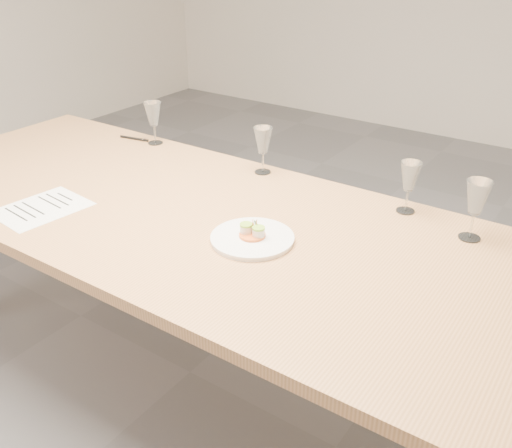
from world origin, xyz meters
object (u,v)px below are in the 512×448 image
Objects in this scene: dinner_plate at (252,238)px; recipe_sheet at (42,208)px; ballpoint_pen at (134,138)px; dining_table at (180,224)px; wine_glass_0 at (153,115)px; wine_glass_2 at (410,178)px; wine_glass_1 at (263,141)px; wine_glass_3 at (477,199)px.

dinner_plate reaches higher than recipe_sheet.
recipe_sheet is at bearing -80.38° from ballpoint_pen.
dining_table is 0.70m from wine_glass_0.
wine_glass_2 is (0.66, 0.41, 0.19)m from dining_table.
ballpoint_pen is 0.17m from wine_glass_0.
recipe_sheet is 0.84m from wine_glass_1.
wine_glass_3 is (0.24, -0.07, 0.01)m from wine_glass_2.
ballpoint_pen is 0.81× the size of wine_glass_1.
dinner_plate reaches higher than ballpoint_pen.
wine_glass_2 reaches higher than dining_table.
dining_table is 0.47m from wine_glass_1.
dining_table is 7.61× the size of recipe_sheet.
wine_glass_2 is at bearing -10.56° from ballpoint_pen.
recipe_sheet is 0.74m from ballpoint_pen.
ballpoint_pen is (-0.63, 0.42, 0.07)m from dining_table.
wine_glass_1 is (0.70, 0.01, 0.12)m from ballpoint_pen.
dining_table is 16.10× the size of ballpoint_pen.
wine_glass_0 is (-0.14, 0.71, 0.13)m from recipe_sheet.
dinner_plate is at bearing -35.88° from ballpoint_pen.
wine_glass_0 is 1.02× the size of wine_glass_1.
wine_glass_2 reaches higher than recipe_sheet.
dinner_plate is 0.69m from wine_glass_3.
recipe_sheet is 2.12× the size of ballpoint_pen.
dinner_plate is 1.74× the size of ballpoint_pen.
recipe_sheet is at bearing -143.87° from dining_table.
dinner_plate is 1.00m from wine_glass_0.
ballpoint_pen is at bearing -179.35° from wine_glass_1.
wine_glass_3 is (1.53, -0.07, 0.13)m from ballpoint_pen.
recipe_sheet is at bearing -154.02° from wine_glass_3.
recipe_sheet is at bearing -162.87° from dinner_plate.
dining_table is 0.80m from wine_glass_2.
wine_glass_3 reaches higher than wine_glass_2.
wine_glass_3 is (0.83, -0.08, 0.01)m from wine_glass_1.
ballpoint_pen reaches higher than dining_table.
dinner_plate is at bearing 23.55° from recipe_sheet.
wine_glass_1 reaches higher than wine_glass_2.
wine_glass_0 reaches higher than recipe_sheet.
wine_glass_3 reaches higher than wine_glass_0.
wine_glass_0 is (-0.52, 0.43, 0.20)m from dining_table.
wine_glass_2 reaches higher than ballpoint_pen.
dinner_plate is 1.09m from ballpoint_pen.
wine_glass_0 reaches higher than wine_glass_2.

